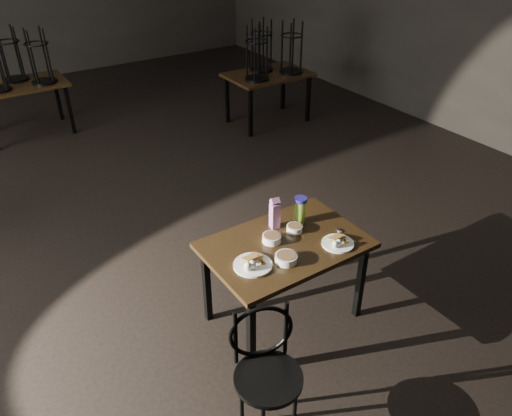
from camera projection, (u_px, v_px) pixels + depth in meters
main_table at (285, 251)px, 3.78m from camera, size 1.20×0.80×0.75m
plate_left at (253, 263)px, 3.49m from camera, size 0.28×0.28×0.09m
plate_right at (338, 242)px, 3.71m from camera, size 0.24×0.24×0.08m
bowl_near at (272, 238)px, 3.74m from camera, size 0.14×0.14×0.06m
bowl_far at (295, 228)px, 3.86m from camera, size 0.12×0.12×0.05m
bowl_big at (286, 258)px, 3.53m from camera, size 0.16×0.16×0.06m
juice_carton at (275, 214)px, 3.85m from camera, size 0.07×0.08×0.27m
water_bottle at (300, 210)px, 3.92m from camera, size 0.13×0.13×0.22m
spoon at (341, 232)px, 3.85m from camera, size 0.05×0.22×0.01m
bentwood_chair at (265, 363)px, 3.05m from camera, size 0.47×0.47×0.90m
bg_table_right at (269, 72)px, 7.27m from camera, size 1.20×0.80×1.48m
bg_table_far at (19, 82)px, 6.87m from camera, size 1.20×0.80×1.48m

